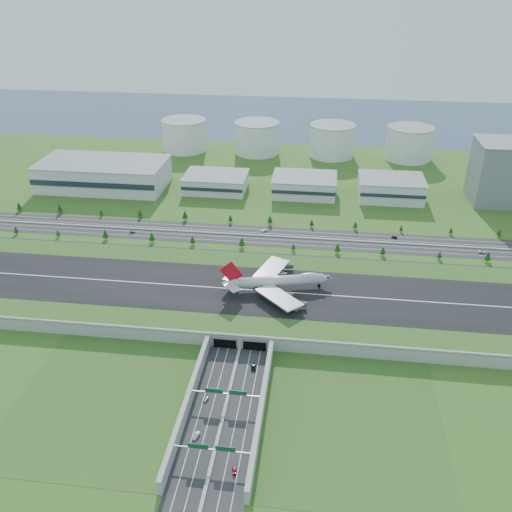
# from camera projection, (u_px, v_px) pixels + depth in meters

# --- Properties ---
(ground) EXTENTS (1200.00, 1200.00, 0.00)m
(ground) POSITION_uv_depth(u_px,v_px,m) (251.00, 301.00, 352.35)
(ground) COLOR #355A1C
(ground) RESTS_ON ground
(airfield_deck) EXTENTS (520.00, 100.00, 9.20)m
(airfield_deck) POSITION_uv_depth(u_px,v_px,m) (251.00, 295.00, 350.30)
(airfield_deck) COLOR #989893
(airfield_deck) RESTS_ON ground
(underpass_road) EXTENTS (38.80, 120.40, 8.00)m
(underpass_road) POSITION_uv_depth(u_px,v_px,m) (224.00, 406.00, 264.02)
(underpass_road) COLOR #28282B
(underpass_road) RESTS_ON ground
(sign_gantry_near) EXTENTS (38.70, 0.70, 9.80)m
(sign_gantry_near) POSITION_uv_depth(u_px,v_px,m) (226.00, 394.00, 266.16)
(sign_gantry_near) COLOR gray
(sign_gantry_near) RESTS_ON ground
(sign_gantry_far) EXTENTS (38.70, 0.70, 9.80)m
(sign_gantry_far) POSITION_uv_depth(u_px,v_px,m) (212.00, 450.00, 235.64)
(sign_gantry_far) COLOR gray
(sign_gantry_far) RESTS_ON ground
(north_expressway) EXTENTS (560.00, 36.00, 0.12)m
(north_expressway) POSITION_uv_depth(u_px,v_px,m) (267.00, 236.00, 435.15)
(north_expressway) COLOR #28282B
(north_expressway) RESTS_ON ground
(tree_row) EXTENTS (503.94, 48.71, 8.47)m
(tree_row) POSITION_uv_depth(u_px,v_px,m) (267.00, 231.00, 432.33)
(tree_row) COLOR #3D2819
(tree_row) RESTS_ON ground
(hangar_west) EXTENTS (120.00, 60.00, 25.00)m
(hangar_west) POSITION_uv_depth(u_px,v_px,m) (104.00, 174.00, 526.44)
(hangar_west) COLOR silver
(hangar_west) RESTS_ON ground
(hangar_mid_a) EXTENTS (58.00, 42.00, 15.00)m
(hangar_mid_a) POSITION_uv_depth(u_px,v_px,m) (216.00, 182.00, 521.05)
(hangar_mid_a) COLOR silver
(hangar_mid_a) RESTS_ON ground
(hangar_mid_b) EXTENTS (58.00, 42.00, 17.00)m
(hangar_mid_b) POSITION_uv_depth(u_px,v_px,m) (304.00, 185.00, 511.20)
(hangar_mid_b) COLOR silver
(hangar_mid_b) RESTS_ON ground
(hangar_mid_c) EXTENTS (58.00, 42.00, 19.00)m
(hangar_mid_c) POSITION_uv_depth(u_px,v_px,m) (391.00, 188.00, 501.91)
(hangar_mid_c) COLOR silver
(hangar_mid_c) RESTS_ON ground
(office_tower) EXTENTS (46.00, 46.00, 55.00)m
(office_tower) POSITION_uv_depth(u_px,v_px,m) (500.00, 172.00, 487.20)
(office_tower) COLOR slate
(office_tower) RESTS_ON ground
(fuel_tank_a) EXTENTS (50.00, 50.00, 35.00)m
(fuel_tank_a) POSITION_uv_depth(u_px,v_px,m) (184.00, 135.00, 627.53)
(fuel_tank_a) COLOR silver
(fuel_tank_a) RESTS_ON ground
(fuel_tank_b) EXTENTS (50.00, 50.00, 35.00)m
(fuel_tank_b) POSITION_uv_depth(u_px,v_px,m) (257.00, 138.00, 618.16)
(fuel_tank_b) COLOR silver
(fuel_tank_b) RESTS_ON ground
(fuel_tank_c) EXTENTS (50.00, 50.00, 35.00)m
(fuel_tank_c) POSITION_uv_depth(u_px,v_px,m) (332.00, 141.00, 608.79)
(fuel_tank_c) COLOR silver
(fuel_tank_c) RESTS_ON ground
(fuel_tank_d) EXTENTS (50.00, 50.00, 35.00)m
(fuel_tank_d) POSITION_uv_depth(u_px,v_px,m) (409.00, 143.00, 599.41)
(fuel_tank_d) COLOR silver
(fuel_tank_d) RESTS_ON ground
(bay_water) EXTENTS (1200.00, 260.00, 0.06)m
(bay_water) POSITION_uv_depth(u_px,v_px,m) (296.00, 117.00, 770.86)
(bay_water) COLOR #384B6C
(bay_water) RESTS_ON ground
(boeing_747) EXTENTS (71.60, 66.91, 22.50)m
(boeing_747) POSITION_uv_depth(u_px,v_px,m) (277.00, 281.00, 346.63)
(boeing_747) COLOR silver
(boeing_747) RESTS_ON airfield_deck
(car_0) EXTENTS (2.85, 4.21, 1.33)m
(car_0) POSITION_uv_depth(u_px,v_px,m) (206.00, 399.00, 271.80)
(car_0) COLOR silver
(car_0) RESTS_ON ground
(car_1) EXTENTS (3.22, 5.35, 1.67)m
(car_1) POSITION_uv_depth(u_px,v_px,m) (196.00, 435.00, 250.70)
(car_1) COLOR white
(car_1) RESTS_ON ground
(car_2) EXTENTS (3.36, 6.16, 1.64)m
(car_2) POSITION_uv_depth(u_px,v_px,m) (254.00, 367.00, 293.43)
(car_2) COLOR #0B1939
(car_2) RESTS_ON ground
(car_3) EXTENTS (2.75, 4.96, 1.36)m
(car_3) POSITION_uv_depth(u_px,v_px,m) (234.00, 470.00, 233.86)
(car_3) COLOR #A40F2A
(car_3) RESTS_ON ground
(car_4) EXTENTS (4.95, 3.42, 1.56)m
(car_4) POSITION_uv_depth(u_px,v_px,m) (133.00, 232.00, 440.58)
(car_4) COLOR #57565B
(car_4) RESTS_ON ground
(car_5) EXTENTS (4.76, 3.01, 1.48)m
(car_5) POSITION_uv_depth(u_px,v_px,m) (394.00, 237.00, 431.94)
(car_5) COLOR black
(car_5) RESTS_ON ground
(car_6) EXTENTS (5.71, 3.08, 1.52)m
(car_6) POSITION_uv_depth(u_px,v_px,m) (482.00, 252.00, 409.61)
(car_6) COLOR silver
(car_6) RESTS_ON ground
(car_7) EXTENTS (6.25, 4.51, 1.68)m
(car_7) POSITION_uv_depth(u_px,v_px,m) (264.00, 230.00, 442.70)
(car_7) COLOR white
(car_7) RESTS_ON ground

